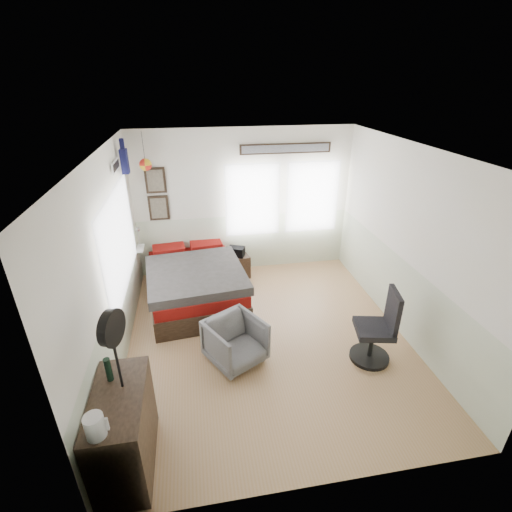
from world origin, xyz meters
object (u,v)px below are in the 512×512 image
object	(u,v)px
dresser	(124,431)
nightstand	(237,266)
armchair	(235,341)
task_chair	(378,333)
bed	(195,283)

from	to	relation	value
dresser	nightstand	xyz separation A→B (m)	(1.53, 3.59, -0.23)
armchair	nightstand	bearing A→B (deg)	52.89
armchair	dresser	bearing A→B (deg)	-163.17
armchair	nightstand	world-z (taller)	armchair
armchair	task_chair	xyz separation A→B (m)	(1.86, -0.29, 0.12)
bed	nightstand	xyz separation A→B (m)	(0.79, 0.67, -0.11)
bed	armchair	world-z (taller)	bed
nightstand	task_chair	bearing A→B (deg)	-71.89
task_chair	dresser	bearing A→B (deg)	-150.10
armchair	nightstand	size ratio (longest dim) A/B	1.56
nightstand	bed	bearing A→B (deg)	-152.64
armchair	nightstand	xyz separation A→B (m)	(0.30, 2.30, -0.09)
bed	nightstand	bearing A→B (deg)	33.87
dresser	task_chair	size ratio (longest dim) A/B	0.94
nightstand	task_chair	size ratio (longest dim) A/B	0.42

